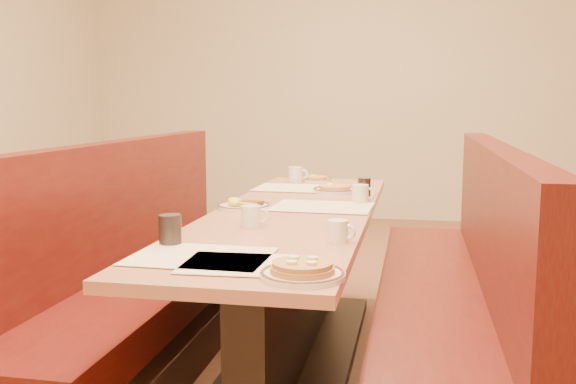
% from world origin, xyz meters
% --- Properties ---
extents(ground, '(8.00, 8.00, 0.00)m').
position_xyz_m(ground, '(0.00, 0.00, 0.00)').
color(ground, '#9E6647').
rests_on(ground, ground).
extents(diner_table, '(0.70, 2.50, 0.75)m').
position_xyz_m(diner_table, '(0.00, 0.00, 0.37)').
color(diner_table, black).
rests_on(diner_table, ground).
extents(booth_left, '(0.55, 2.50, 1.05)m').
position_xyz_m(booth_left, '(-0.73, 0.00, 0.36)').
color(booth_left, '#4C3326').
rests_on(booth_left, ground).
extents(booth_right, '(0.55, 2.50, 1.05)m').
position_xyz_m(booth_right, '(0.73, 0.00, 0.36)').
color(booth_right, '#4C3326').
rests_on(booth_right, ground).
extents(placemat_near_left, '(0.44, 0.34, 0.00)m').
position_xyz_m(placemat_near_left, '(-0.12, -0.93, 0.75)').
color(placemat_near_left, '#FFEAC7').
rests_on(placemat_near_left, diner_table).
extents(placemat_near_right, '(0.38, 0.29, 0.00)m').
position_xyz_m(placemat_near_right, '(0.04, -1.00, 0.75)').
color(placemat_near_right, '#FFEAC7').
rests_on(placemat_near_right, diner_table).
extents(placemat_far_left, '(0.46, 0.35, 0.00)m').
position_xyz_m(placemat_far_left, '(-0.12, 0.73, 0.75)').
color(placemat_far_left, '#FFEAC7').
rests_on(placemat_far_left, diner_table).
extents(placemat_far_right, '(0.47, 0.36, 0.00)m').
position_xyz_m(placemat_far_right, '(0.12, 0.11, 0.75)').
color(placemat_far_right, '#FFEAC7').
rests_on(placemat_far_right, diner_table).
extents(pancake_plate, '(0.24, 0.24, 0.05)m').
position_xyz_m(pancake_plate, '(0.24, -1.10, 0.77)').
color(pancake_plate, white).
rests_on(pancake_plate, diner_table).
extents(eggs_plate, '(0.25, 0.25, 0.05)m').
position_xyz_m(eggs_plate, '(-0.24, 0.01, 0.76)').
color(eggs_plate, white).
rests_on(eggs_plate, diner_table).
extents(extra_plate_mid, '(0.24, 0.24, 0.05)m').
position_xyz_m(extra_plate_mid, '(0.11, 0.63, 0.77)').
color(extra_plate_mid, white).
rests_on(extra_plate_mid, diner_table).
extents(extra_plate_far, '(0.20, 0.20, 0.04)m').
position_xyz_m(extra_plate_far, '(-0.06, 1.10, 0.76)').
color(extra_plate_far, white).
rests_on(extra_plate_far, diner_table).
extents(coffee_mug_a, '(0.10, 0.07, 0.08)m').
position_xyz_m(coffee_mug_a, '(0.28, -0.62, 0.79)').
color(coffee_mug_a, white).
rests_on(coffee_mug_a, diner_table).
extents(coffee_mug_b, '(0.11, 0.08, 0.08)m').
position_xyz_m(coffee_mug_b, '(-0.09, -0.41, 0.79)').
color(coffee_mug_b, white).
rests_on(coffee_mug_b, diner_table).
extents(coffee_mug_c, '(0.12, 0.08, 0.09)m').
position_xyz_m(coffee_mug_c, '(0.28, 0.30, 0.80)').
color(coffee_mug_c, white).
rests_on(coffee_mug_c, diner_table).
extents(coffee_mug_d, '(0.12, 0.09, 0.09)m').
position_xyz_m(coffee_mug_d, '(-0.18, 1.02, 0.80)').
color(coffee_mug_d, white).
rests_on(coffee_mug_d, diner_table).
extents(soda_tumbler_near, '(0.08, 0.08, 0.11)m').
position_xyz_m(soda_tumbler_near, '(-0.28, -0.78, 0.80)').
color(soda_tumbler_near, black).
rests_on(soda_tumbler_near, diner_table).
extents(soda_tumbler_mid, '(0.07, 0.07, 0.09)m').
position_xyz_m(soda_tumbler_mid, '(0.28, 0.53, 0.80)').
color(soda_tumbler_mid, black).
rests_on(soda_tumbler_mid, diner_table).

